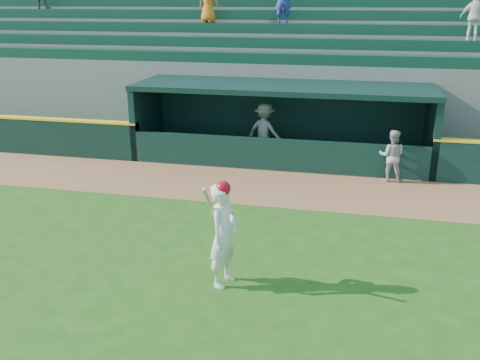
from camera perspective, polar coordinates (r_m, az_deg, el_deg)
The scene contains 7 objects.
ground at distance 10.61m, azimuth -1.93°, elevation -9.39°, with size 120.00×120.00×0.00m, color #224D13.
warning_track at distance 15.01m, azimuth 2.78°, elevation -0.74°, with size 40.00×3.00×0.01m, color brown.
dugout_player_front at distance 15.91m, azimuth 15.88°, elevation 2.51°, with size 0.73×0.57×1.51m, color #9E9D98.
dugout_player_inside at distance 17.57m, azimuth 2.63°, elevation 5.25°, with size 1.18×0.68×1.83m, color #9F9F9A.
dugout at distance 17.60m, azimuth 4.64°, elevation 6.71°, with size 9.40×2.80×2.46m.
stands at distance 21.91m, azimuth 6.45°, elevation 11.76°, with size 34.50×6.25×6.99m.
batter_at_plate at distance 9.66m, azimuth -1.77°, elevation -5.75°, with size 0.62×0.88×2.02m.
Camera 1 is at (2.41, -9.05, 4.99)m, focal length 40.00 mm.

